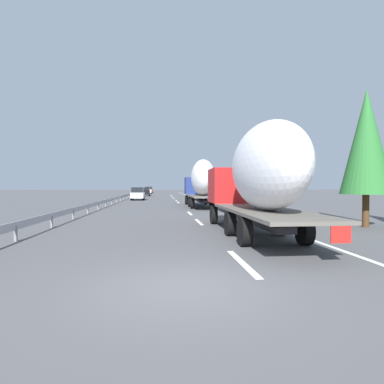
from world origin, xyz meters
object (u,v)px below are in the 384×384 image
at_px(car_red_compact, 150,190).
at_px(car_silver_hatch, 138,194).
at_px(car_black_suv, 145,192).
at_px(truck_trailing, 257,176).
at_px(truck_lead, 201,182).
at_px(car_white_van, 148,190).
at_px(road_sign, 206,186).

xyz_separation_m(car_red_compact, car_silver_hatch, (-52.23, 0.06, 0.02)).
bearing_deg(car_silver_hatch, car_black_suv, -0.72).
xyz_separation_m(truck_trailing, car_black_suv, (54.87, 7.22, -1.66)).
height_order(truck_lead, car_red_compact, truck_lead).
bearing_deg(car_red_compact, car_white_van, -179.76).
bearing_deg(car_silver_hatch, road_sign, -84.19).
height_order(truck_lead, car_silver_hatch, truck_lead).
xyz_separation_m(car_red_compact, road_sign, (-51.15, -10.50, 1.20)).
height_order(car_white_van, car_black_suv, car_white_van).
xyz_separation_m(truck_lead, truck_trailing, (-18.78, 0.00, -0.01)).
bearing_deg(car_red_compact, truck_lead, -173.88).
distance_m(car_red_compact, car_silver_hatch, 52.23).
distance_m(truck_lead, car_red_compact, 69.47).
xyz_separation_m(car_white_van, car_black_suv, (-17.58, -0.11, -0.06)).
distance_m(car_black_suv, road_sign, 20.95).
distance_m(car_white_van, road_sign, 37.28).
relative_size(truck_lead, truck_trailing, 1.01).
bearing_deg(truck_trailing, car_red_compact, 4.82).
relative_size(car_silver_hatch, car_black_suv, 1.12).
xyz_separation_m(truck_trailing, car_white_van, (72.45, 7.34, -1.60)).
relative_size(car_white_van, car_red_compact, 0.99).
xyz_separation_m(truck_lead, car_white_van, (53.67, 7.34, -1.61)).
bearing_deg(car_red_compact, truck_trailing, -175.18).
height_order(car_silver_hatch, car_black_suv, car_silver_hatch).
height_order(car_red_compact, road_sign, road_sign).
height_order(truck_trailing, car_silver_hatch, truck_trailing).
bearing_deg(car_white_van, truck_lead, -172.21).
bearing_deg(truck_trailing, car_white_van, 5.78).
relative_size(truck_trailing, road_sign, 3.88).
height_order(car_black_suv, road_sign, road_sign).
bearing_deg(truck_lead, car_white_van, 7.79).
xyz_separation_m(truck_lead, car_black_suv, (36.09, 7.22, -1.67)).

